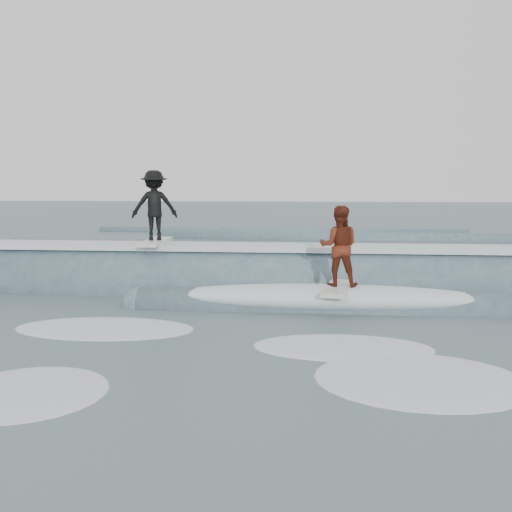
{
  "coord_description": "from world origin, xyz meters",
  "views": [
    {
      "loc": [
        1.39,
        -11.95,
        2.96
      ],
      "look_at": [
        0.0,
        2.47,
        1.1
      ],
      "focal_mm": 40.0,
      "sensor_mm": 36.0,
      "label": 1
    }
  ],
  "objects": [
    {
      "name": "ground",
      "position": [
        0.0,
        0.0,
        0.0
      ],
      "size": [
        160.0,
        160.0,
        0.0
      ],
      "primitive_type": "plane",
      "color": "#3C5358",
      "rests_on": "ground"
    },
    {
      "name": "breaking_wave",
      "position": [
        0.18,
        3.24,
        0.04
      ],
      "size": [
        23.57,
        4.0,
        2.43
      ],
      "color": "#3A5862",
      "rests_on": "ground"
    },
    {
      "name": "surfer_black",
      "position": [
        -2.92,
        3.47,
        2.29
      ],
      "size": [
        1.4,
        2.02,
        2.02
      ],
      "color": "silver",
      "rests_on": "ground"
    },
    {
      "name": "surfer_red",
      "position": [
        2.04,
        1.27,
        1.43
      ],
      "size": [
        0.95,
        2.06,
        1.98
      ],
      "color": "silver",
      "rests_on": "ground"
    },
    {
      "name": "whitewater",
      "position": [
        0.4,
        -1.82,
        0.0
      ],
      "size": [
        17.97,
        7.6,
        0.1
      ],
      "color": "white",
      "rests_on": "ground"
    },
    {
      "name": "far_swells",
      "position": [
        -2.35,
        17.65,
        0.0
      ],
      "size": [
        38.34,
        8.65,
        0.8
      ],
      "color": "#3A5862",
      "rests_on": "ground"
    }
  ]
}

